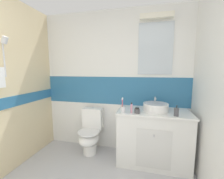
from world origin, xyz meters
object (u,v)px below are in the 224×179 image
(soap_dispenser, at_px, (176,112))
(sink_basin, at_px, (156,107))
(toilet, at_px, (90,133))
(hair_gel_jar, at_px, (137,111))
(toothpaste_tube_upright, at_px, (131,108))
(toothbrush_cup, at_px, (123,108))

(soap_dispenser, bearing_deg, sink_basin, 142.92)
(toilet, bearing_deg, hair_gel_jar, -15.17)
(sink_basin, xyz_separation_m, toothpaste_tube_upright, (-0.35, -0.20, 0.01))
(toilet, relative_size, toothpaste_tube_upright, 5.18)
(toothbrush_cup, xyz_separation_m, soap_dispenser, (0.73, 0.01, -0.00))
(sink_basin, relative_size, toothbrush_cup, 1.86)
(sink_basin, xyz_separation_m, hair_gel_jar, (-0.27, -0.18, -0.03))
(toilet, distance_m, toothpaste_tube_upright, 0.96)
(toothbrush_cup, bearing_deg, hair_gel_jar, 6.02)
(soap_dispenser, height_order, toothpaste_tube_upright, same)
(toothbrush_cup, distance_m, hair_gel_jar, 0.21)
(toilet, height_order, soap_dispenser, soap_dispenser)
(toothpaste_tube_upright, bearing_deg, sink_basin, 29.31)
(toothbrush_cup, bearing_deg, toilet, 158.35)
(soap_dispenser, bearing_deg, toilet, 170.06)
(toilet, distance_m, hair_gel_jar, 1.00)
(soap_dispenser, xyz_separation_m, toothpaste_tube_upright, (-0.61, 0.00, 0.01))
(toilet, xyz_separation_m, toothpaste_tube_upright, (0.74, -0.23, 0.55))
(hair_gel_jar, bearing_deg, toilet, 164.83)
(soap_dispenser, bearing_deg, hair_gel_jar, 178.53)
(toilet, bearing_deg, toothpaste_tube_upright, -17.56)
(sink_basin, height_order, soap_dispenser, sink_basin)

